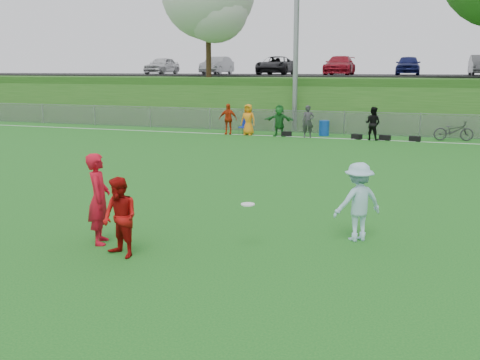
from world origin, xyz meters
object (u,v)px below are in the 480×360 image
at_px(player_red_left, 99,199).
at_px(player_blue, 358,202).
at_px(player_red_center, 120,218).
at_px(recycling_bin, 324,128).
at_px(frisbee, 248,204).
at_px(bicycle, 454,131).

height_order(player_red_left, player_blue, player_red_left).
distance_m(player_red_center, player_blue, 4.93).
xyz_separation_m(player_blue, recycling_bin, (-3.63, 17.83, -0.43)).
xyz_separation_m(player_red_left, recycling_bin, (1.47, 19.70, -0.55)).
bearing_deg(player_blue, player_red_left, -16.88).
relative_size(frisbee, recycling_bin, 0.34).
xyz_separation_m(frisbee, bicycle, (4.99, 19.11, -0.43)).
bearing_deg(player_red_center, frisbee, 52.04).
height_order(player_blue, bicycle, player_blue).
relative_size(player_red_center, bicycle, 0.81).
bearing_deg(player_red_left, bicycle, -47.43).
relative_size(player_red_left, frisbee, 6.83).
xyz_separation_m(player_red_center, bicycle, (7.21, 20.30, -0.28)).
height_order(player_red_center, bicycle, player_red_center).
height_order(player_red_left, player_red_center, player_red_left).
xyz_separation_m(player_red_center, recycling_bin, (0.63, 20.30, -0.38)).
bearing_deg(player_red_left, frisbee, -104.32).
bearing_deg(frisbee, player_red_center, -151.77).
height_order(player_red_left, frisbee, player_red_left).
bearing_deg(player_red_left, player_blue, -95.04).
distance_m(player_red_left, recycling_bin, 19.76).
distance_m(player_red_center, frisbee, 2.52).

